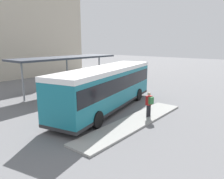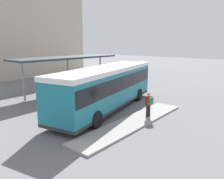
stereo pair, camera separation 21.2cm
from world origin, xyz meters
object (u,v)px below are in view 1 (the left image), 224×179
at_px(pedestrian_waiting, 149,103).
at_px(bicycle_yellow, 136,82).
at_px(bicycle_black, 129,81).
at_px(potted_planter_near_shelter, 61,93).
at_px(city_bus, 107,85).

bearing_deg(pedestrian_waiting, bicycle_yellow, -34.21).
bearing_deg(bicycle_black, potted_planter_near_shelter, -90.40).
bearing_deg(bicycle_yellow, bicycle_black, 5.44).
height_order(city_bus, pedestrian_waiting, city_bus).
xyz_separation_m(city_bus, bicycle_black, (9.57, 4.55, -1.52)).
bearing_deg(city_bus, potted_planter_near_shelter, 87.47).
distance_m(bicycle_yellow, bicycle_black, 0.88).
distance_m(city_bus, potted_planter_near_shelter, 4.79).
relative_size(city_bus, pedestrian_waiting, 7.04).
relative_size(pedestrian_waiting, bicycle_yellow, 0.97).
distance_m(pedestrian_waiting, bicycle_black, 12.41).
bearing_deg(potted_planter_near_shelter, pedestrian_waiting, -83.28).
distance_m(bicycle_black, potted_planter_near_shelter, 10.36).
bearing_deg(potted_planter_near_shelter, bicycle_yellow, -4.76).
height_order(city_bus, potted_planter_near_shelter, city_bus).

